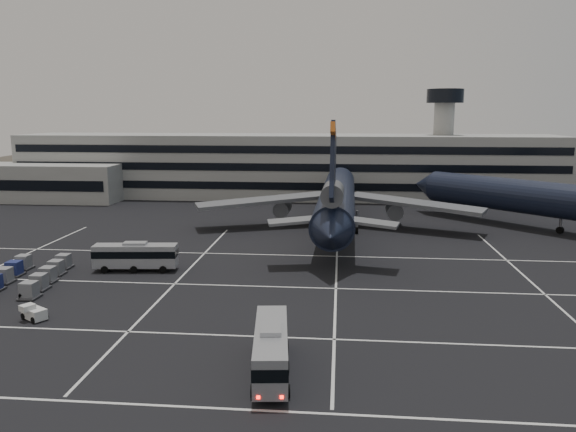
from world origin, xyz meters
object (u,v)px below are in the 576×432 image
Objects in this scene: uld_cluster at (26,275)px; bus_near at (271,347)px; trijet_main at (337,199)px; bus_far at (136,255)px.

bus_near is at bearing -32.92° from uld_cluster.
uld_cluster is (-34.62, -31.26, -4.39)m from trijet_main.
bus_near reaches higher than bus_far.
bus_near is 36.03m from uld_cluster.
bus_near is 0.73× the size of uld_cluster.
trijet_main is at bearing -49.26° from bus_far.
bus_far is 12.17m from uld_cluster.
trijet_main is 3.97× the size of uld_cluster.
trijet_main reaches higher than uld_cluster.
bus_far is at bearing 121.42° from bus_near.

